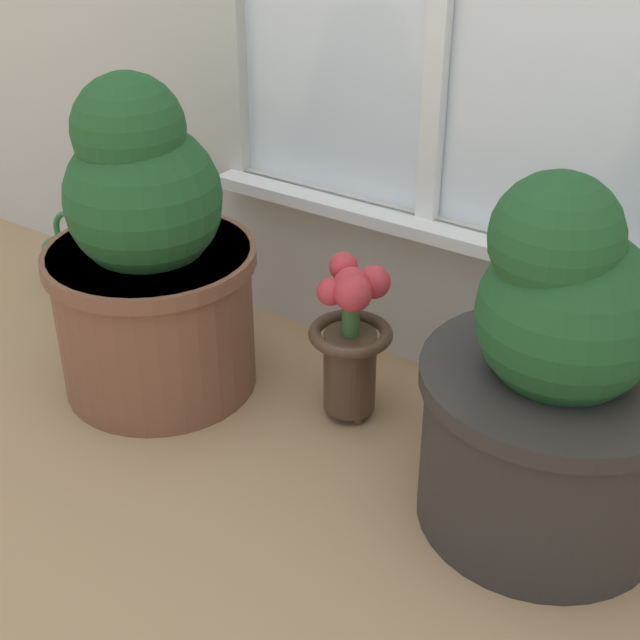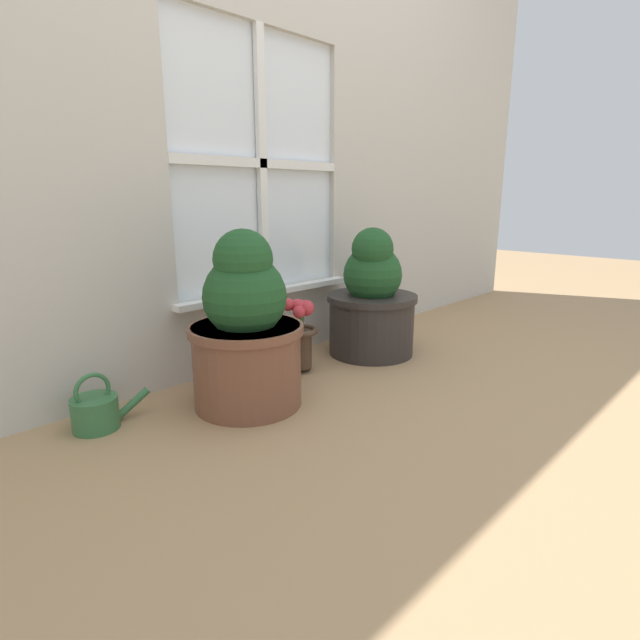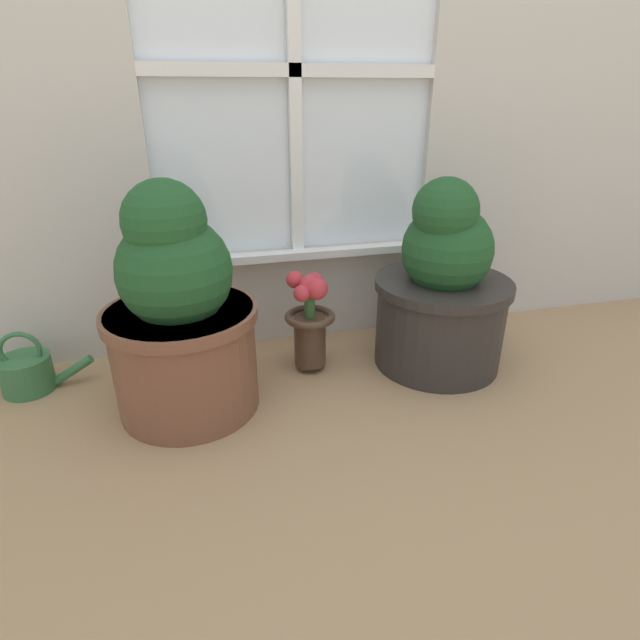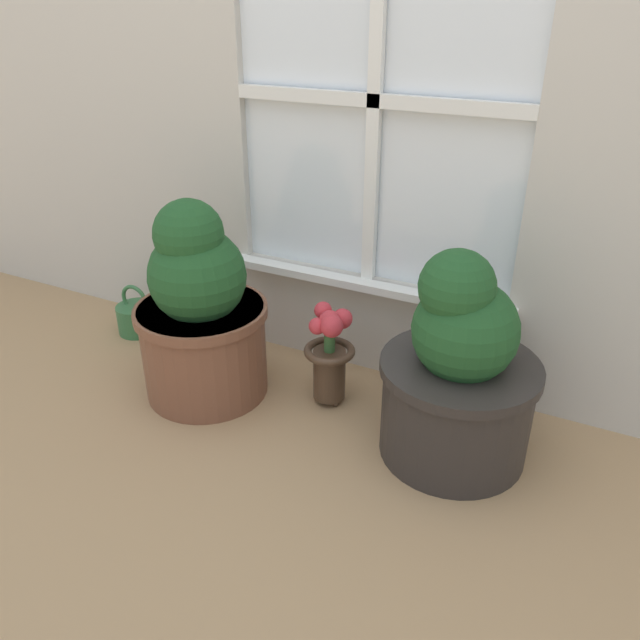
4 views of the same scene
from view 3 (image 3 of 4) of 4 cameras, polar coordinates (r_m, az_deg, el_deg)
name	(u,v)px [view 3 (image 3 of 4)]	position (r m, az deg, el deg)	size (l,w,h in m)	color
ground_plane	(341,420)	(1.31, 2.44, -11.33)	(10.00, 10.00, 0.00)	tan
potted_plant_left	(180,318)	(1.28, -15.66, 0.25)	(0.38, 0.38, 0.60)	brown
potted_plant_right	(442,292)	(1.50, 13.76, 3.10)	(0.40, 0.40, 0.57)	#2D2826
flower_vase	(310,318)	(1.45, -1.19, 0.20)	(0.15, 0.15, 0.30)	#473323
watering_can	(28,372)	(1.62, -30.41, -5.14)	(0.25, 0.14, 0.18)	#336B3D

